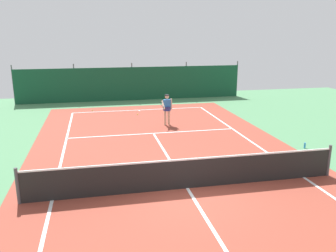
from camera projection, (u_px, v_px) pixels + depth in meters
ground_plane at (187, 188)px, 11.12m from camera, size 36.00×36.00×0.00m
court_surface at (187, 188)px, 11.12m from camera, size 11.02×26.60×0.01m
tennis_net at (187, 173)px, 10.99m from camera, size 10.12×0.10×1.10m
back_fence at (132, 90)px, 26.06m from camera, size 16.30×0.98×2.70m
tennis_player at (167, 107)px, 18.54m from camera, size 0.69×0.77×1.64m
tennis_ball_near_player at (138, 114)px, 21.08m from camera, size 0.07×0.07×0.07m
tennis_ball_midcourt at (92, 110)px, 22.18m from camera, size 0.07×0.07×0.07m
parked_car at (158, 84)px, 28.13m from camera, size 2.10×4.25×1.68m
water_bottle at (305, 145)px, 14.97m from camera, size 0.08×0.08×0.24m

